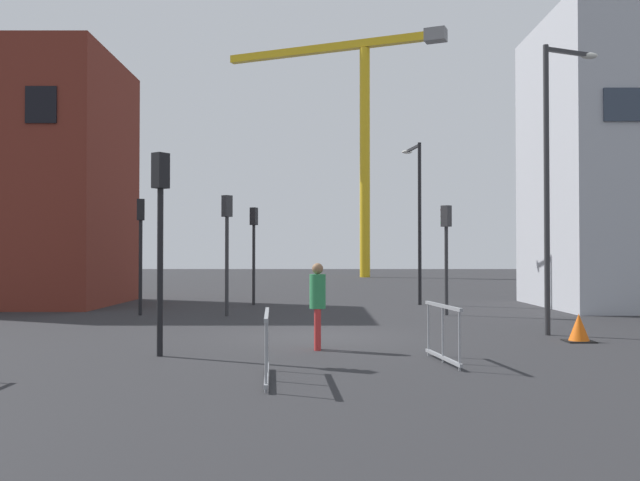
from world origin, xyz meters
name	(u,v)px	position (x,y,z in m)	size (l,w,h in m)	color
ground	(320,336)	(0.00, 0.00, 0.00)	(160.00, 160.00, 0.00)	#28282B
brick_building	(15,181)	(-12.20, 10.95, 4.94)	(7.99, 7.30, 9.87)	maroon
construction_crane	(357,112)	(3.31, 45.24, 14.62)	(19.49, 8.89, 21.23)	gold
streetlamp_tall	(551,165)	(5.79, 0.35, 4.25)	(1.58, 0.73, 7.25)	#2D2D30
streetlamp_short	(416,207)	(3.89, 11.12, 3.90)	(0.57, 1.92, 6.48)	black
traffic_light_corner	(226,235)	(-3.08, 5.79, 2.65)	(0.36, 0.38, 3.94)	#2D2D30
traffic_light_far	(445,241)	(4.14, 6.10, 2.46)	(0.37, 0.37, 3.63)	#2D2D30
traffic_light_verge	(159,220)	(-3.19, -3.35, 2.69)	(0.36, 0.38, 4.01)	black
traffic_light_crosswalk	(139,237)	(-5.97, 6.02, 2.58)	(0.29, 0.39, 3.83)	black
traffic_light_near	(253,239)	(-2.68, 10.94, 2.61)	(0.32, 0.39, 3.88)	#232326
pedestrian_walking	(316,299)	(-0.09, -2.42, 1.07)	(0.34, 0.34, 1.82)	red
safety_barrier_rear	(265,345)	(-0.89, -6.05, 0.56)	(0.20, 2.22, 1.08)	gray
safety_barrier_mid_span	(442,332)	(2.23, -4.21, 0.56)	(0.34, 2.03, 1.08)	gray
traffic_cone_on_verge	(577,329)	(5.90, -1.06, 0.30)	(0.64, 0.64, 0.65)	black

